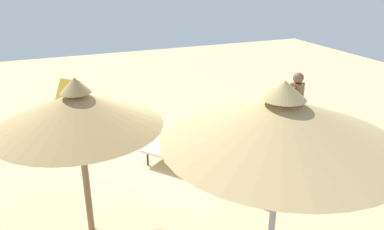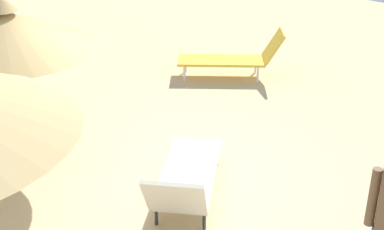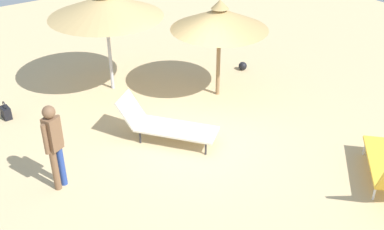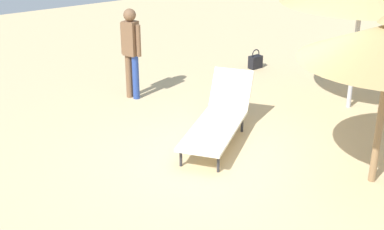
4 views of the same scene
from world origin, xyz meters
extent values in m
cube|color=tan|center=(0.00, 0.00, -0.05)|extent=(24.00, 24.00, 0.10)
cylinder|color=olive|center=(1.62, 1.25, 1.11)|extent=(0.10, 0.10, 2.22)
cone|color=tan|center=(1.62, 1.25, 2.05)|extent=(2.41, 2.41, 0.52)
cube|color=gold|center=(2.18, -3.43, 0.36)|extent=(1.72, 1.71, 0.05)
cylinder|color=silver|center=(2.51, -2.71, 0.17)|extent=(0.04, 0.04, 0.34)
cylinder|color=silver|center=(2.90, -3.11, 0.17)|extent=(0.04, 0.04, 0.34)
cylinder|color=silver|center=(1.46, -3.75, 0.17)|extent=(0.04, 0.04, 0.34)
cylinder|color=silver|center=(1.86, -4.15, 0.17)|extent=(0.04, 0.04, 0.34)
cube|color=gold|center=(1.44, -4.16, 0.68)|extent=(0.74, 0.75, 0.61)
cube|color=silver|center=(-0.48, -0.03, 0.32)|extent=(1.65, 1.82, 0.05)
cylinder|color=#2D2D33|center=(0.21, -0.44, 0.15)|extent=(0.04, 0.04, 0.29)
cylinder|color=#2D2D33|center=(-0.25, -0.80, 0.15)|extent=(0.04, 0.04, 0.29)
cylinder|color=#2D2D33|center=(-0.72, 0.73, 0.15)|extent=(0.04, 0.04, 0.29)
cylinder|color=#2D2D33|center=(-1.18, 0.37, 0.15)|extent=(0.04, 0.04, 0.29)
cube|color=silver|center=(-1.15, 0.81, 0.64)|extent=(0.80, 0.76, 0.62)
cylinder|color=brown|center=(-3.01, 0.01, 1.18)|extent=(0.09, 0.09, 0.61)
camera|label=1|loc=(2.01, 6.49, 3.92)|focal=35.48mm
camera|label=2|loc=(-4.80, 4.02, 3.93)|focal=49.26mm
camera|label=3|loc=(-5.21, -7.46, 5.85)|focal=44.58mm
camera|label=4|loc=(5.94, -4.67, 3.96)|focal=51.39mm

